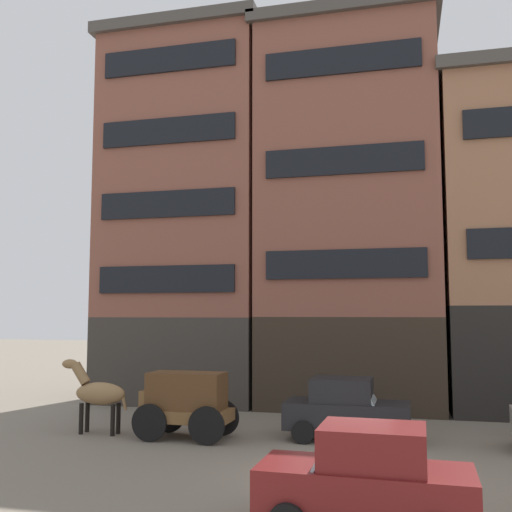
{
  "coord_description": "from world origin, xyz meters",
  "views": [
    {
      "loc": [
        1.61,
        -14.26,
        3.79
      ],
      "look_at": [
        -2.51,
        2.16,
        5.43
      ],
      "focal_mm": 41.38,
      "sensor_mm": 36.0,
      "label": 1
    }
  ],
  "objects_px": {
    "cargo_wagon": "(185,400)",
    "sedan_light": "(367,479)",
    "draft_horse": "(98,393)",
    "sedan_parked_curb": "(346,409)"
  },
  "relations": [
    {
      "from": "cargo_wagon",
      "to": "sedan_parked_curb",
      "type": "distance_m",
      "value": 4.88
    },
    {
      "from": "cargo_wagon",
      "to": "draft_horse",
      "type": "xyz_separation_m",
      "value": [
        -2.95,
        0.0,
        0.12
      ]
    },
    {
      "from": "cargo_wagon",
      "to": "sedan_light",
      "type": "bearing_deg",
      "value": -47.97
    },
    {
      "from": "cargo_wagon",
      "to": "sedan_light",
      "type": "height_order",
      "value": "cargo_wagon"
    },
    {
      "from": "draft_horse",
      "to": "sedan_parked_curb",
      "type": "xyz_separation_m",
      "value": [
        7.72,
        0.98,
        -0.36
      ]
    },
    {
      "from": "draft_horse",
      "to": "sedan_parked_curb",
      "type": "bearing_deg",
      "value": 7.23
    },
    {
      "from": "cargo_wagon",
      "to": "sedan_parked_curb",
      "type": "relative_size",
      "value": 0.79
    },
    {
      "from": "draft_horse",
      "to": "sedan_light",
      "type": "distance_m",
      "value": 10.93
    },
    {
      "from": "cargo_wagon",
      "to": "sedan_light",
      "type": "relative_size",
      "value": 0.78
    },
    {
      "from": "draft_horse",
      "to": "sedan_light",
      "type": "relative_size",
      "value": 0.63
    }
  ]
}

